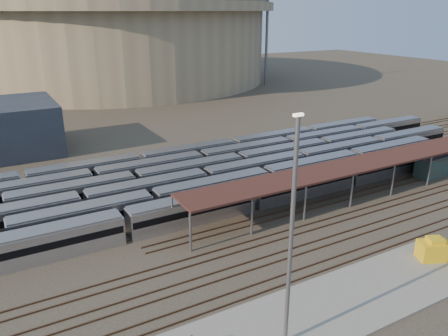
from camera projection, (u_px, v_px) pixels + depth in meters
name	position (u px, v px, depth m)	size (l,w,h in m)	color
ground	(253.00, 240.00, 54.78)	(420.00, 420.00, 0.00)	#383026
apron	(296.00, 322.00, 40.13)	(50.00, 9.00, 0.20)	gray
subway_trains	(181.00, 181.00, 68.61)	(125.78, 23.90, 3.60)	silver
inspection_shed	(361.00, 165.00, 66.47)	(60.30, 6.00, 5.30)	slate
empty_tracks	(276.00, 257.00, 50.64)	(170.00, 9.62, 0.18)	#4C3323
stadium	(118.00, 39.00, 175.60)	(124.00, 124.00, 32.50)	gray
floodlight_2	(267.00, 29.00, 161.99)	(4.00, 1.00, 38.40)	slate
floodlight_3	(17.00, 28.00, 174.54)	(4.00, 1.00, 38.40)	slate
teal_boxcar	(445.00, 163.00, 77.23)	(14.16, 2.74, 3.30)	#1E484D
yard_light_pole	(291.00, 238.00, 34.26)	(0.81, 0.36, 20.02)	slate
yellow_equipment	(434.00, 250.00, 49.86)	(3.41, 2.13, 2.13)	gold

